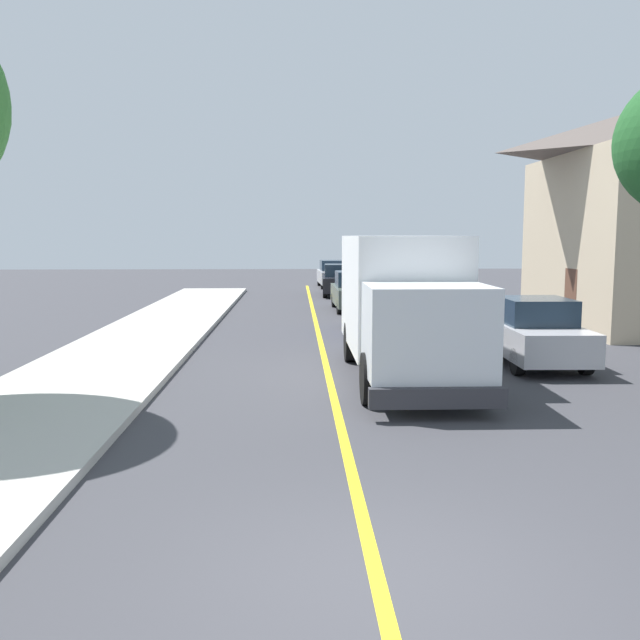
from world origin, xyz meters
The scene contains 8 objects.
ground_plane centered at (0.00, 0.00, 0.00)m, with size 120.00×120.00×0.00m, color #38383D.
centre_line_yellow centered at (0.00, 10.00, 0.00)m, with size 0.16×56.00×0.01m, color gold.
box_truck centered at (1.70, 9.29, 1.77)m, with size 2.41×7.18×3.20m.
parked_car_near centered at (1.88, 16.36, 0.79)m, with size 1.85×4.42×1.67m.
parked_car_mid centered at (1.82, 23.36, 0.79)m, with size 1.89×4.44×1.67m.
parked_car_far centered at (1.62, 30.75, 0.79)m, with size 1.97×4.47×1.67m.
parked_car_furthest centered at (1.63, 36.64, 0.79)m, with size 1.96×4.46×1.67m.
parked_van_across centered at (5.20, 10.75, 0.79)m, with size 1.88×4.43×1.67m.
Camera 1 is at (-0.76, -6.14, 3.22)m, focal length 38.76 mm.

